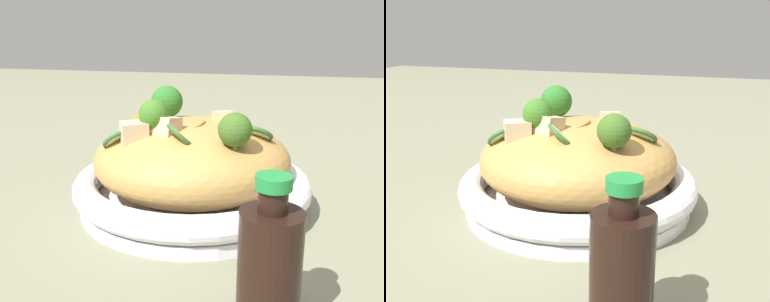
# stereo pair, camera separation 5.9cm
# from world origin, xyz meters

# --- Properties ---
(ground_plane) EXTENTS (3.00, 3.00, 0.00)m
(ground_plane) POSITION_xyz_m (0.00, 0.00, 0.00)
(ground_plane) COLOR slate
(serving_bowl) EXTENTS (0.31, 0.31, 0.05)m
(serving_bowl) POSITION_xyz_m (0.00, 0.00, 0.03)
(serving_bowl) COLOR white
(serving_bowl) RESTS_ON ground_plane
(noodle_heap) EXTENTS (0.26, 0.26, 0.11)m
(noodle_heap) POSITION_xyz_m (-0.00, 0.00, 0.07)
(noodle_heap) COLOR #B28545
(noodle_heap) RESTS_ON serving_bowl
(broccoli_florets) EXTENTS (0.15, 0.16, 0.07)m
(broccoli_florets) POSITION_xyz_m (-0.02, 0.01, 0.13)
(broccoli_florets) COLOR #9FBA70
(broccoli_florets) RESTS_ON serving_bowl
(carrot_coins) EXTENTS (0.13, 0.18, 0.03)m
(carrot_coins) POSITION_xyz_m (0.00, 0.04, 0.11)
(carrot_coins) COLOR orange
(carrot_coins) RESTS_ON serving_bowl
(zucchini_slices) EXTENTS (0.11, 0.22, 0.04)m
(zucchini_slices) POSITION_xyz_m (-0.04, -0.01, 0.11)
(zucchini_slices) COLOR beige
(zucchini_slices) RESTS_ON serving_bowl
(chicken_chunks) EXTENTS (0.12, 0.13, 0.04)m
(chicken_chunks) POSITION_xyz_m (-0.04, 0.03, 0.12)
(chicken_chunks) COLOR #D1B78D
(chicken_chunks) RESTS_ON serving_bowl
(soy_sauce_bottle) EXTENTS (0.05, 0.05, 0.13)m
(soy_sauce_bottle) POSITION_xyz_m (-0.24, -0.11, 0.06)
(soy_sauce_bottle) COLOR black
(soy_sauce_bottle) RESTS_ON ground_plane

